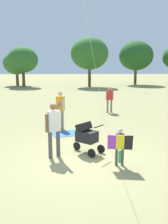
{
  "coord_description": "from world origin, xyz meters",
  "views": [
    {
      "loc": [
        -0.26,
        -7.36,
        2.89
      ],
      "look_at": [
        0.11,
        0.85,
        1.3
      ],
      "focal_mm": 40.9,
      "sensor_mm": 36.0,
      "label": 1
    }
  ],
  "objects": [
    {
      "name": "treeline_distant",
      "position": [
        1.02,
        25.2,
        3.6
      ],
      "size": [
        41.7,
        6.88,
        5.91
      ],
      "color": "brown",
      "rests_on": "ground"
    },
    {
      "name": "person_couple_left",
      "position": [
        -0.81,
        3.79,
        0.99
      ],
      "size": [
        0.4,
        0.44,
        1.67
      ],
      "color": "#7F705B",
      "rests_on": "ground"
    },
    {
      "name": "ground_plane",
      "position": [
        0.0,
        0.0,
        0.0
      ],
      "size": [
        120.0,
        120.0,
        0.0
      ],
      "primitive_type": "plane",
      "color": "#938E5B"
    },
    {
      "name": "stroller",
      "position": [
        0.17,
        0.56,
        0.61
      ],
      "size": [
        1.02,
        0.92,
        1.03
      ],
      "color": "black",
      "rests_on": "ground"
    },
    {
      "name": "child_with_butterfly_kite",
      "position": [
        1.05,
        -0.56,
        0.66
      ],
      "size": [
        0.71,
        0.4,
        1.11
      ],
      "color": "#4C4C51",
      "rests_on": "ground"
    },
    {
      "name": "person_adult_flyer",
      "position": [
        -0.85,
        0.23,
        1.03
      ],
      "size": [
        0.55,
        0.66,
        1.78
      ],
      "color": "#4C4C51",
      "rests_on": "ground"
    },
    {
      "name": "person_red_shirt",
      "position": [
        1.9,
        7.35,
        0.9
      ],
      "size": [
        0.48,
        0.29,
        1.53
      ],
      "color": "#7F705B",
      "rests_on": "ground"
    },
    {
      "name": "picnic_blanket",
      "position": [
        -0.42,
        2.92,
        0.01
      ],
      "size": [
        1.65,
        1.32,
        0.02
      ],
      "primitive_type": "cube",
      "rotation": [
        0.0,
        0.0,
        0.3
      ],
      "color": "#3366B2",
      "rests_on": "ground"
    }
  ]
}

